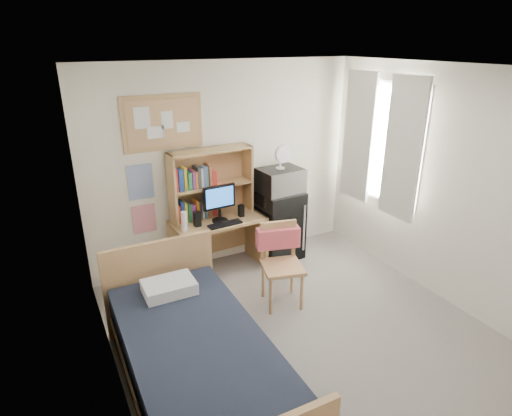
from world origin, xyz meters
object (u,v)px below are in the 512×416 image
bed (198,368)px  desk_fan (281,158)px  desk_chair (282,266)px  mini_fridge (278,224)px  microwave (280,180)px  desk (219,245)px  speaker_right (241,211)px  bulletin_board (163,123)px  speaker_left (197,219)px  monitor (219,204)px

bed → desk_fan: bearing=45.8°
desk_chair → mini_fridge: size_ratio=1.01×
bed → microwave: (1.87, 1.88, 0.80)m
desk → desk_chair: 1.08m
mini_fridge → speaker_right: mini_fridge is taller
desk_chair → mini_fridge: 1.17m
microwave → desk_fan: desk_fan is taller
bulletin_board → desk_fan: bearing=-12.0°
desk → desk_fan: desk_fan is taller
microwave → desk_chair: bearing=-122.1°
desk_chair → speaker_left: 1.19m
bulletin_board → speaker_right: bulletin_board is taller
bed → monitor: (0.99, 1.83, 0.64)m
bed → speaker_right: (1.29, 1.85, 0.50)m
desk → bed: 2.13m
mini_fridge → microwave: (0.00, -0.02, 0.63)m
speaker_right → monitor: bearing=180.0°
desk_fan → desk: bearing=175.7°
bulletin_board → microwave: 1.66m
bulletin_board → bed: 2.76m
bulletin_board → bed: bearing=-101.9°
mini_fridge → speaker_right: 0.67m
bulletin_board → speaker_right: 1.44m
bulletin_board → desk: bulletin_board is taller
monitor → bulletin_board: bearing=143.2°
mini_fridge → speaker_right: (-0.58, -0.05, 0.32)m
desk → mini_fridge: mini_fridge is taller
mini_fridge → monitor: monitor is taller
bulletin_board → desk_fan: 1.53m
bed → speaker_right: 2.30m
desk → monitor: (0.00, -0.06, 0.58)m
speaker_left → speaker_right: (0.60, 0.03, -0.02)m
bed → microwave: bearing=45.8°
microwave → speaker_right: bearing=179.6°
bulletin_board → speaker_left: 1.19m
bulletin_board → desk: bearing=-29.0°
bed → microwave: microwave is taller
bulletin_board → microwave: size_ratio=1.71×
bulletin_board → desk_fan: bulletin_board is taller
microwave → mini_fridge: bearing=90.0°
desk_chair → bed: 1.59m
desk → bulletin_board: bearing=147.8°
desk → microwave: 1.15m
bulletin_board → desk_chair: size_ratio=0.99×
desk_chair → mini_fridge: bearing=76.5°
desk → monitor: monitor is taller
bulletin_board → speaker_right: bearing=-22.0°
desk_chair → bed: (-1.32, -0.86, -0.18)m
bulletin_board → monitor: size_ratio=2.13×
monitor → desk_fan: 1.00m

